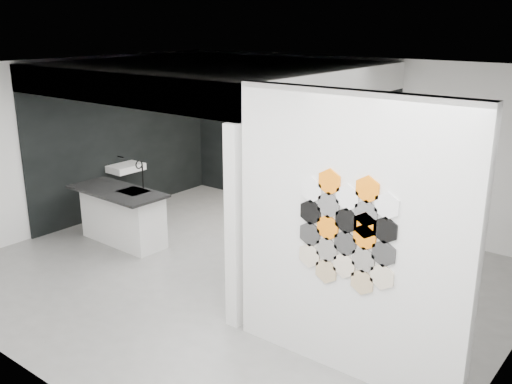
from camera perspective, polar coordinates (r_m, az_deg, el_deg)
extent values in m
cube|color=slate|center=(7.95, -1.92, -8.36)|extent=(7.00, 6.00, 0.01)
cube|color=silver|center=(5.47, 9.14, -4.64)|extent=(2.45, 0.15, 2.80)
cube|color=black|center=(10.57, 3.00, 4.83)|extent=(4.40, 0.04, 2.35)
cube|color=black|center=(10.62, -12.95, 4.48)|extent=(0.04, 4.00, 2.35)
cube|color=silver|center=(8.84, -4.42, 11.44)|extent=(4.40, 4.00, 0.40)
cube|color=silver|center=(6.30, -2.17, -3.68)|extent=(0.16, 0.16, 2.35)
cube|color=silver|center=(7.54, -14.46, 10.02)|extent=(4.40, 0.16, 0.40)
cube|color=silver|center=(10.40, -12.88, 2.38)|extent=(0.40, 0.60, 0.12)
cube|color=black|center=(10.40, 3.13, 5.33)|extent=(3.00, 0.15, 0.04)
cube|color=silver|center=(9.17, -13.16, -2.43)|extent=(1.47, 0.57, 0.84)
cube|color=black|center=(9.00, -13.74, 0.08)|extent=(1.67, 0.77, 0.04)
cube|color=black|center=(8.88, -12.15, 0.05)|extent=(0.45, 0.38, 0.01)
cylinder|color=black|center=(8.94, -11.26, 1.57)|extent=(0.02, 0.02, 0.39)
torus|color=black|center=(8.85, -11.62, 2.71)|extent=(0.02, 0.14, 0.14)
cylinder|color=black|center=(10.94, -0.94, 6.49)|extent=(0.25, 0.25, 0.17)
ellipsoid|color=black|center=(9.86, 7.92, 5.05)|extent=(0.20, 0.20, 0.13)
cylinder|color=gray|center=(9.69, 9.69, 4.68)|extent=(0.16, 0.16, 0.10)
cylinder|color=gray|center=(9.69, 9.69, 4.84)|extent=(0.13, 0.13, 0.16)
cylinder|color=black|center=(10.64, 1.17, 6.11)|extent=(0.07, 0.07, 0.14)
cylinder|color=black|center=(10.80, 0.06, 6.17)|extent=(0.10, 0.10, 0.10)
cylinder|color=beige|center=(5.66, 5.36, -6.33)|extent=(0.26, 0.02, 0.26)
cylinder|color=#2D2D2D|center=(5.58, 5.42, -4.20)|extent=(0.26, 0.02, 0.26)
cylinder|color=black|center=(5.50, 5.49, -2.02)|extent=(0.26, 0.02, 0.26)
cylinder|color=white|center=(5.43, 5.56, 0.23)|extent=(0.26, 0.02, 0.26)
cylinder|color=tan|center=(5.62, 7.01, -7.85)|extent=(0.26, 0.02, 0.26)
cylinder|color=#66635E|center=(5.53, 7.10, -5.73)|extent=(0.26, 0.02, 0.26)
cylinder|color=orange|center=(5.44, 7.18, -3.54)|extent=(0.26, 0.02, 0.26)
cylinder|color=black|center=(5.37, 7.27, -1.29)|extent=(0.26, 0.02, 0.26)
cylinder|color=orange|center=(5.30, 7.36, 1.02)|extent=(0.26, 0.02, 0.26)
cylinder|color=beige|center=(5.48, 8.81, -7.28)|extent=(0.26, 0.02, 0.26)
cylinder|color=#2D2D2D|center=(5.39, 8.91, -5.10)|extent=(0.26, 0.02, 0.26)
cylinder|color=black|center=(5.31, 9.02, -2.85)|extent=(0.26, 0.02, 0.26)
cylinder|color=white|center=(5.24, 9.14, -0.53)|extent=(0.26, 0.02, 0.26)
cylinder|color=tan|center=(5.45, 10.55, -8.85)|extent=(0.26, 0.02, 0.26)
cylinder|color=#66635E|center=(5.35, 10.68, -6.67)|extent=(0.26, 0.02, 0.26)
cylinder|color=orange|center=(5.27, 10.81, -4.43)|extent=(0.26, 0.02, 0.26)
cylinder|color=black|center=(5.19, 10.95, -2.11)|extent=(0.26, 0.02, 0.26)
cylinder|color=orange|center=(5.12, 11.09, 0.27)|extent=(0.26, 0.02, 0.26)
cylinder|color=beige|center=(5.32, 12.49, -8.26)|extent=(0.26, 0.02, 0.26)
cylinder|color=#2D2D2D|center=(5.23, 12.64, -6.03)|extent=(0.26, 0.02, 0.26)
cylinder|color=black|center=(5.15, 12.80, -3.72)|extent=(0.26, 0.02, 0.26)
cylinder|color=white|center=(5.08, 12.97, -1.34)|extent=(0.26, 0.02, 0.26)
cylinder|color=orange|center=(5.23, 10.88, -3.28)|extent=(0.26, 0.02, 0.26)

